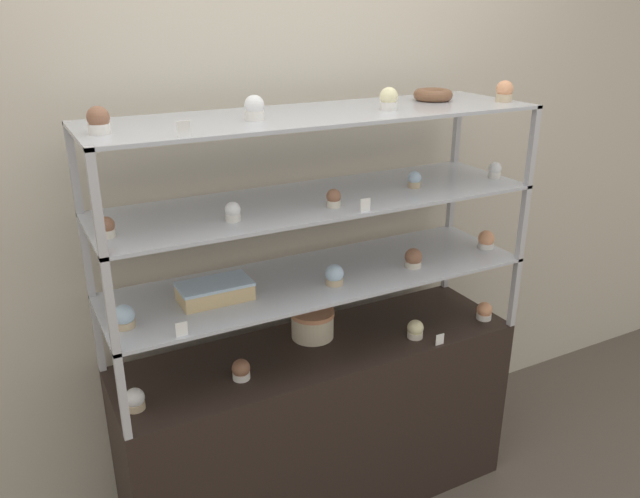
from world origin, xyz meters
The scene contains 30 objects.
ground_plane centered at (0.00, 0.00, 0.00)m, with size 20.00×20.00×0.00m, color brown.
back_wall centered at (0.00, 0.37, 1.30)m, with size 8.00×0.05×2.60m.
display_base centered at (0.00, 0.00, 0.37)m, with size 1.55×0.45×0.73m.
display_riser_lower centered at (0.00, 0.00, 1.01)m, with size 1.55×0.45×0.29m.
display_riser_middle centered at (0.00, 0.00, 1.30)m, with size 1.55×0.45×0.29m.
display_riser_upper centered at (0.00, 0.00, 1.59)m, with size 1.55×0.45×0.29m.
layer_cake_centerpiece centered at (0.01, 0.08, 0.79)m, with size 0.17×0.17×0.11m.
sheet_cake_frosted centered at (-0.40, -0.02, 1.06)m, with size 0.24×0.13×0.06m.
cupcake_0 centered at (-0.71, -0.08, 0.77)m, with size 0.06×0.06×0.07m.
cupcake_1 centered at (-0.35, -0.07, 0.77)m, with size 0.06×0.06×0.07m.
cupcake_2 centered at (0.36, -0.12, 0.77)m, with size 0.06×0.06×0.07m.
cupcake_3 centered at (0.70, -0.12, 0.77)m, with size 0.06×0.06×0.07m.
price_tag_0 centered at (0.41, -0.20, 0.75)m, with size 0.04×0.00×0.04m.
cupcake_4 centered at (-0.71, -0.07, 1.06)m, with size 0.07×0.07×0.07m.
cupcake_5 centered at (0.01, -0.09, 1.06)m, with size 0.07×0.07×0.07m.
cupcake_6 centered at (0.35, -0.09, 1.06)m, with size 0.07×0.07×0.07m.
cupcake_7 centered at (0.72, -0.07, 1.06)m, with size 0.07×0.07×0.07m.
price_tag_1 centered at (-0.57, -0.20, 1.05)m, with size 0.04×0.00×0.04m.
cupcake_8 centered at (-0.73, -0.06, 1.35)m, with size 0.05×0.05×0.06m.
cupcake_9 centered at (-0.35, -0.10, 1.35)m, with size 0.05×0.05×0.06m.
cupcake_10 centered at (-0.01, -0.11, 1.35)m, with size 0.05×0.05×0.06m.
cupcake_11 centered at (0.37, -0.04, 1.35)m, with size 0.05×0.05×0.06m.
cupcake_12 centered at (0.73, -0.07, 1.35)m, with size 0.05×0.05×0.06m.
price_tag_2 centered at (0.06, -0.20, 1.34)m, with size 0.04×0.00×0.04m.
cupcake_13 centered at (-0.71, -0.05, 1.65)m, with size 0.06×0.06×0.08m.
cupcake_14 centered at (-0.25, -0.04, 1.65)m, with size 0.06×0.06×0.08m.
cupcake_15 centered at (0.23, -0.06, 1.65)m, with size 0.06×0.06×0.08m.
cupcake_16 centered at (0.72, -0.09, 1.65)m, with size 0.06×0.06×0.08m.
price_tag_3 centered at (-0.52, -0.20, 1.63)m, with size 0.04×0.00×0.04m.
donut_glazed centered at (0.50, 0.05, 1.63)m, with size 0.14×0.14×0.04m.
Camera 1 is at (-0.97, -1.84, 1.94)m, focal length 35.00 mm.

